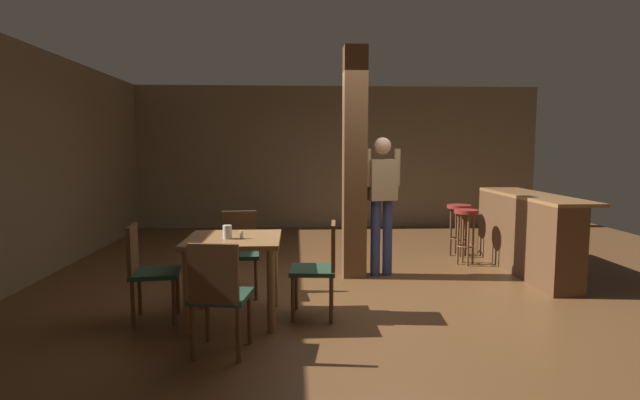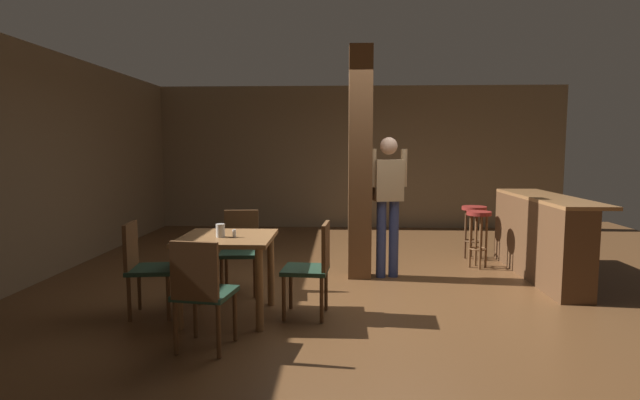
% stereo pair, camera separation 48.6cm
% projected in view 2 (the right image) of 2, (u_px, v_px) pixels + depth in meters
% --- Properties ---
extents(ground_plane, '(10.80, 10.80, 0.00)m').
position_uv_depth(ground_plane, '(373.00, 290.00, 5.60)').
color(ground_plane, brown).
extents(wall_back, '(8.00, 0.10, 2.80)m').
position_uv_depth(wall_back, '(359.00, 157.00, 9.92)').
color(wall_back, '#756047').
rests_on(wall_back, ground_plane).
extents(wall_left, '(0.10, 9.00, 2.80)m').
position_uv_depth(wall_left, '(19.00, 165.00, 5.62)').
color(wall_left, '#756047').
rests_on(wall_left, ground_plane).
extents(pillar, '(0.28, 0.28, 2.80)m').
position_uv_depth(pillar, '(360.00, 164.00, 6.04)').
color(pillar, brown).
rests_on(pillar, ground_plane).
extents(dining_table, '(0.85, 0.85, 0.77)m').
position_uv_depth(dining_table, '(227.00, 251.00, 4.67)').
color(dining_table, brown).
rests_on(dining_table, ground_plane).
extents(chair_north, '(0.45, 0.45, 0.89)m').
position_uv_depth(chair_north, '(241.00, 247.00, 5.50)').
color(chair_north, '#1E3828').
rests_on(chair_north, ground_plane).
extents(chair_south, '(0.48, 0.48, 0.89)m').
position_uv_depth(chair_south, '(201.00, 289.00, 3.86)').
color(chair_south, '#1E3828').
rests_on(chair_south, ground_plane).
extents(chair_west, '(0.47, 0.47, 0.89)m').
position_uv_depth(chair_west, '(144.00, 264.00, 4.70)').
color(chair_west, '#1E3828').
rests_on(chair_west, ground_plane).
extents(chair_east, '(0.45, 0.45, 0.89)m').
position_uv_depth(chair_east, '(313.00, 264.00, 4.68)').
color(chair_east, '#1E3828').
rests_on(chair_east, ground_plane).
extents(napkin_cup, '(0.08, 0.08, 0.12)m').
position_uv_depth(napkin_cup, '(220.00, 231.00, 4.59)').
color(napkin_cup, beige).
rests_on(napkin_cup, dining_table).
extents(salt_shaker, '(0.03, 0.03, 0.07)m').
position_uv_depth(salt_shaker, '(234.00, 233.00, 4.58)').
color(salt_shaker, silver).
rests_on(salt_shaker, dining_table).
extents(standing_person, '(0.47, 0.26, 1.72)m').
position_uv_depth(standing_person, '(388.00, 196.00, 6.08)').
color(standing_person, tan).
rests_on(standing_person, ground_plane).
extents(bar_counter, '(0.56, 2.22, 1.01)m').
position_uv_depth(bar_counter, '(539.00, 236.00, 6.11)').
color(bar_counter, brown).
rests_on(bar_counter, ground_plane).
extents(bar_stool_near, '(0.32, 0.32, 0.76)m').
position_uv_depth(bar_stool_near, '(479.00, 226.00, 6.60)').
color(bar_stool_near, maroon).
rests_on(bar_stool_near, ground_plane).
extents(bar_stool_mid, '(0.35, 0.35, 0.76)m').
position_uv_depth(bar_stool_mid, '(474.00, 219.00, 7.15)').
color(bar_stool_mid, maroon).
rests_on(bar_stool_mid, ground_plane).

